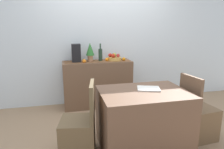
{
  "coord_description": "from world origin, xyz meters",
  "views": [
    {
      "loc": [
        -0.78,
        -2.74,
        1.51
      ],
      "look_at": [
        -0.05,
        0.35,
        0.75
      ],
      "focal_mm": 31.86,
      "sensor_mm": 36.0,
      "label": 1
    }
  ],
  "objects_px": {
    "sideboard_console": "(98,84)",
    "open_book": "(149,89)",
    "chair_near_window": "(79,134)",
    "fruit_bowl": "(115,59)",
    "potted_plant": "(90,51)",
    "coffee_maker": "(76,53)",
    "wine_bottle": "(100,55)",
    "chair_by_corner": "(197,120)",
    "dining_table": "(143,119)"
  },
  "relations": [
    {
      "from": "dining_table",
      "to": "chair_near_window",
      "type": "distance_m",
      "value": 0.81
    },
    {
      "from": "dining_table",
      "to": "chair_near_window",
      "type": "height_order",
      "value": "chair_near_window"
    },
    {
      "from": "coffee_maker",
      "to": "chair_by_corner",
      "type": "height_order",
      "value": "coffee_maker"
    },
    {
      "from": "wine_bottle",
      "to": "chair_by_corner",
      "type": "relative_size",
      "value": 0.37
    },
    {
      "from": "open_book",
      "to": "chair_near_window",
      "type": "height_order",
      "value": "chair_near_window"
    },
    {
      "from": "sideboard_console",
      "to": "wine_bottle",
      "type": "bearing_deg",
      "value": 0.0
    },
    {
      "from": "wine_bottle",
      "to": "chair_near_window",
      "type": "relative_size",
      "value": 0.37
    },
    {
      "from": "sideboard_console",
      "to": "chair_near_window",
      "type": "height_order",
      "value": "chair_near_window"
    },
    {
      "from": "potted_plant",
      "to": "fruit_bowl",
      "type": "bearing_deg",
      "value": 0.0
    },
    {
      "from": "chair_by_corner",
      "to": "dining_table",
      "type": "bearing_deg",
      "value": 179.89
    },
    {
      "from": "chair_near_window",
      "to": "chair_by_corner",
      "type": "relative_size",
      "value": 1.0
    },
    {
      "from": "sideboard_console",
      "to": "open_book",
      "type": "xyz_separation_m",
      "value": [
        0.42,
        -1.42,
        0.31
      ]
    },
    {
      "from": "potted_plant",
      "to": "coffee_maker",
      "type": "bearing_deg",
      "value": 180.0
    },
    {
      "from": "open_book",
      "to": "chair_by_corner",
      "type": "relative_size",
      "value": 0.31
    },
    {
      "from": "fruit_bowl",
      "to": "coffee_maker",
      "type": "bearing_deg",
      "value": 180.0
    },
    {
      "from": "chair_near_window",
      "to": "potted_plant",
      "type": "bearing_deg",
      "value": 77.2
    },
    {
      "from": "wine_bottle",
      "to": "potted_plant",
      "type": "height_order",
      "value": "potted_plant"
    },
    {
      "from": "sideboard_console",
      "to": "potted_plant",
      "type": "bearing_deg",
      "value": 180.0
    },
    {
      "from": "dining_table",
      "to": "chair_by_corner",
      "type": "distance_m",
      "value": 0.81
    },
    {
      "from": "chair_by_corner",
      "to": "sideboard_console",
      "type": "bearing_deg",
      "value": 127.56
    },
    {
      "from": "potted_plant",
      "to": "open_book",
      "type": "xyz_separation_m",
      "value": [
        0.56,
        -1.42,
        -0.34
      ]
    },
    {
      "from": "chair_near_window",
      "to": "open_book",
      "type": "bearing_deg",
      "value": 3.98
    },
    {
      "from": "fruit_bowl",
      "to": "potted_plant",
      "type": "bearing_deg",
      "value": 180.0
    },
    {
      "from": "chair_by_corner",
      "to": "coffee_maker",
      "type": "bearing_deg",
      "value": 135.89
    },
    {
      "from": "sideboard_console",
      "to": "potted_plant",
      "type": "relative_size",
      "value": 3.72
    },
    {
      "from": "fruit_bowl",
      "to": "potted_plant",
      "type": "xyz_separation_m",
      "value": [
        -0.47,
        0.0,
        0.17
      ]
    },
    {
      "from": "wine_bottle",
      "to": "open_book",
      "type": "xyz_separation_m",
      "value": [
        0.36,
        -1.42,
        -0.26
      ]
    },
    {
      "from": "fruit_bowl",
      "to": "chair_near_window",
      "type": "height_order",
      "value": "fruit_bowl"
    },
    {
      "from": "open_book",
      "to": "chair_by_corner",
      "type": "distance_m",
      "value": 0.87
    },
    {
      "from": "potted_plant",
      "to": "dining_table",
      "type": "xyz_separation_m",
      "value": [
        0.47,
        -1.48,
        -0.72
      ]
    },
    {
      "from": "potted_plant",
      "to": "chair_by_corner",
      "type": "relative_size",
      "value": 0.39
    },
    {
      "from": "wine_bottle",
      "to": "coffee_maker",
      "type": "height_order",
      "value": "coffee_maker"
    },
    {
      "from": "potted_plant",
      "to": "sideboard_console",
      "type": "bearing_deg",
      "value": 0.0
    },
    {
      "from": "open_book",
      "to": "wine_bottle",
      "type": "bearing_deg",
      "value": 122.55
    },
    {
      "from": "sideboard_console",
      "to": "dining_table",
      "type": "bearing_deg",
      "value": -77.26
    },
    {
      "from": "sideboard_console",
      "to": "coffee_maker",
      "type": "height_order",
      "value": "coffee_maker"
    },
    {
      "from": "dining_table",
      "to": "coffee_maker",
      "type": "bearing_deg",
      "value": 116.05
    },
    {
      "from": "coffee_maker",
      "to": "dining_table",
      "type": "relative_size",
      "value": 0.31
    },
    {
      "from": "coffee_maker",
      "to": "chair_near_window",
      "type": "height_order",
      "value": "coffee_maker"
    },
    {
      "from": "sideboard_console",
      "to": "chair_by_corner",
      "type": "xyz_separation_m",
      "value": [
        1.14,
        -1.49,
        -0.18
      ]
    },
    {
      "from": "chair_near_window",
      "to": "dining_table",
      "type": "bearing_deg",
      "value": 0.2
    },
    {
      "from": "potted_plant",
      "to": "dining_table",
      "type": "height_order",
      "value": "potted_plant"
    },
    {
      "from": "open_book",
      "to": "dining_table",
      "type": "bearing_deg",
      "value": -127.75
    },
    {
      "from": "chair_by_corner",
      "to": "wine_bottle",
      "type": "bearing_deg",
      "value": 126.09
    },
    {
      "from": "potted_plant",
      "to": "chair_near_window",
      "type": "bearing_deg",
      "value": -102.8
    },
    {
      "from": "dining_table",
      "to": "open_book",
      "type": "distance_m",
      "value": 0.39
    },
    {
      "from": "wine_bottle",
      "to": "chair_by_corner",
      "type": "bearing_deg",
      "value": -53.91
    },
    {
      "from": "sideboard_console",
      "to": "fruit_bowl",
      "type": "height_order",
      "value": "fruit_bowl"
    },
    {
      "from": "open_book",
      "to": "chair_by_corner",
      "type": "xyz_separation_m",
      "value": [
        0.72,
        -0.06,
        -0.48
      ]
    },
    {
      "from": "coffee_maker",
      "to": "open_book",
      "type": "xyz_separation_m",
      "value": [
        0.81,
        -1.42,
        -0.3
      ]
    }
  ]
}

